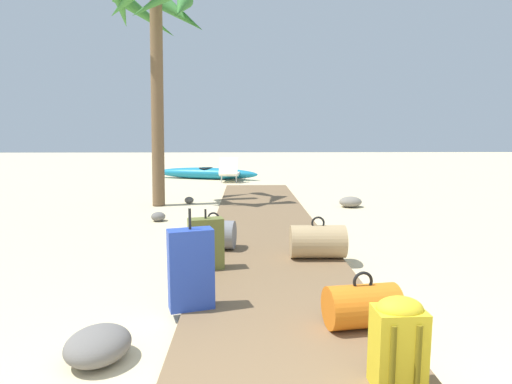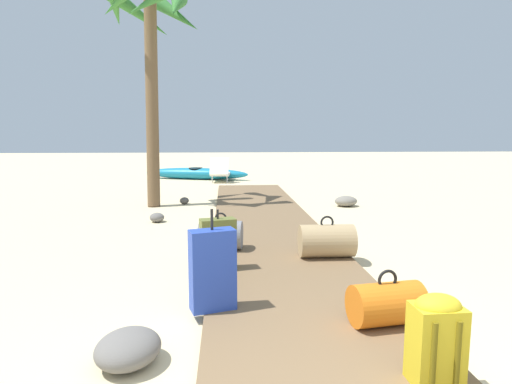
{
  "view_description": "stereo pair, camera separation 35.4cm",
  "coord_description": "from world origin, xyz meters",
  "px_view_note": "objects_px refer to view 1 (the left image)",
  "views": [
    {
      "loc": [
        -0.32,
        -1.48,
        1.58
      ],
      "look_at": [
        -0.13,
        6.0,
        0.55
      ],
      "focal_mm": 29.94,
      "sensor_mm": 36.0,
      "label": 1
    },
    {
      "loc": [
        -0.68,
        -1.47,
        1.58
      ],
      "look_at": [
        -0.13,
        6.0,
        0.55
      ],
      "focal_mm": 29.94,
      "sensor_mm": 36.0,
      "label": 2
    }
  ],
  "objects_px": {
    "suitcase_olive": "(206,244)",
    "lounge_chair": "(230,171)",
    "kayak": "(206,173)",
    "duffel_bag_tan": "(318,241)",
    "suitcase_blue": "(191,269)",
    "duffel_bag_orange": "(362,306)",
    "backpack_yellow": "(398,341)",
    "palm_tree_near_left": "(155,30)",
    "duffel_bag_grey": "(214,234)"
  },
  "relations": [
    {
      "from": "duffel_bag_tan",
      "to": "duffel_bag_orange",
      "type": "bearing_deg",
      "value": -89.06
    },
    {
      "from": "suitcase_olive",
      "to": "suitcase_blue",
      "type": "distance_m",
      "value": 1.09
    },
    {
      "from": "duffel_bag_grey",
      "to": "suitcase_blue",
      "type": "relative_size",
      "value": 0.68
    },
    {
      "from": "duffel_bag_grey",
      "to": "palm_tree_near_left",
      "type": "bearing_deg",
      "value": 110.41
    },
    {
      "from": "suitcase_blue",
      "to": "lounge_chair",
      "type": "distance_m",
      "value": 10.62
    },
    {
      "from": "backpack_yellow",
      "to": "duffel_bag_grey",
      "type": "distance_m",
      "value": 3.41
    },
    {
      "from": "suitcase_olive",
      "to": "palm_tree_near_left",
      "type": "bearing_deg",
      "value": 106.85
    },
    {
      "from": "suitcase_olive",
      "to": "duffel_bag_tan",
      "type": "height_order",
      "value": "suitcase_olive"
    },
    {
      "from": "suitcase_blue",
      "to": "backpack_yellow",
      "type": "bearing_deg",
      "value": -41.43
    },
    {
      "from": "backpack_yellow",
      "to": "suitcase_blue",
      "type": "relative_size",
      "value": 0.64
    },
    {
      "from": "duffel_bag_orange",
      "to": "duffel_bag_grey",
      "type": "bearing_deg",
      "value": 119.56
    },
    {
      "from": "palm_tree_near_left",
      "to": "lounge_chair",
      "type": "distance_m",
      "value": 5.94
    },
    {
      "from": "duffel_bag_orange",
      "to": "suitcase_olive",
      "type": "bearing_deg",
      "value": 132.23
    },
    {
      "from": "suitcase_blue",
      "to": "lounge_chair",
      "type": "xyz_separation_m",
      "value": [
        -0.03,
        10.62,
        -0.1
      ]
    },
    {
      "from": "duffel_bag_tan",
      "to": "lounge_chair",
      "type": "xyz_separation_m",
      "value": [
        -1.37,
        9.13,
        0.05
      ]
    },
    {
      "from": "duffel_bag_orange",
      "to": "palm_tree_near_left",
      "type": "distance_m",
      "value": 7.81
    },
    {
      "from": "suitcase_olive",
      "to": "suitcase_blue",
      "type": "height_order",
      "value": "suitcase_blue"
    },
    {
      "from": "backpack_yellow",
      "to": "suitcase_blue",
      "type": "xyz_separation_m",
      "value": [
        -1.36,
        1.2,
        0.05
      ]
    },
    {
      "from": "suitcase_olive",
      "to": "suitcase_blue",
      "type": "bearing_deg",
      "value": -91.5
    },
    {
      "from": "duffel_bag_tan",
      "to": "kayak",
      "type": "bearing_deg",
      "value": 102.81
    },
    {
      "from": "duffel_bag_orange",
      "to": "duffel_bag_tan",
      "type": "bearing_deg",
      "value": 90.94
    },
    {
      "from": "kayak",
      "to": "suitcase_blue",
      "type": "bearing_deg",
      "value": -85.46
    },
    {
      "from": "duffel_bag_tan",
      "to": "palm_tree_near_left",
      "type": "xyz_separation_m",
      "value": [
        -2.8,
        4.5,
        3.48
      ]
    },
    {
      "from": "suitcase_blue",
      "to": "palm_tree_near_left",
      "type": "relative_size",
      "value": 0.18
    },
    {
      "from": "suitcase_blue",
      "to": "lounge_chair",
      "type": "relative_size",
      "value": 0.56
    },
    {
      "from": "duffel_bag_grey",
      "to": "lounge_chair",
      "type": "distance_m",
      "value": 8.68
    },
    {
      "from": "duffel_bag_orange",
      "to": "suitcase_blue",
      "type": "relative_size",
      "value": 0.69
    },
    {
      "from": "duffel_bag_tan",
      "to": "suitcase_blue",
      "type": "xyz_separation_m",
      "value": [
        -1.34,
        -1.48,
        0.15
      ]
    },
    {
      "from": "palm_tree_near_left",
      "to": "kayak",
      "type": "height_order",
      "value": "palm_tree_near_left"
    },
    {
      "from": "backpack_yellow",
      "to": "suitcase_blue",
      "type": "bearing_deg",
      "value": 138.57
    },
    {
      "from": "duffel_bag_grey",
      "to": "lounge_chair",
      "type": "xyz_separation_m",
      "value": [
        -0.08,
        8.68,
        0.06
      ]
    },
    {
      "from": "kayak",
      "to": "palm_tree_near_left",
      "type": "bearing_deg",
      "value": -95.89
    },
    {
      "from": "duffel_bag_orange",
      "to": "duffel_bag_tan",
      "type": "height_order",
      "value": "duffel_bag_tan"
    },
    {
      "from": "suitcase_olive",
      "to": "backpack_yellow",
      "type": "bearing_deg",
      "value": -59.79
    },
    {
      "from": "duffel_bag_orange",
      "to": "duffel_bag_grey",
      "type": "distance_m",
      "value": 2.68
    },
    {
      "from": "backpack_yellow",
      "to": "suitcase_olive",
      "type": "distance_m",
      "value": 2.65
    },
    {
      "from": "kayak",
      "to": "duffel_bag_tan",
      "type": "bearing_deg",
      "value": -77.19
    },
    {
      "from": "backpack_yellow",
      "to": "lounge_chair",
      "type": "relative_size",
      "value": 0.36
    },
    {
      "from": "backpack_yellow",
      "to": "palm_tree_near_left",
      "type": "bearing_deg",
      "value": 111.4
    },
    {
      "from": "duffel_bag_tan",
      "to": "suitcase_olive",
      "type": "bearing_deg",
      "value": -163.4
    },
    {
      "from": "palm_tree_near_left",
      "to": "backpack_yellow",
      "type": "bearing_deg",
      "value": -68.6
    },
    {
      "from": "backpack_yellow",
      "to": "palm_tree_near_left",
      "type": "distance_m",
      "value": 8.43
    },
    {
      "from": "suitcase_blue",
      "to": "kayak",
      "type": "height_order",
      "value": "suitcase_blue"
    },
    {
      "from": "backpack_yellow",
      "to": "suitcase_olive",
      "type": "relative_size",
      "value": 0.83
    },
    {
      "from": "suitcase_olive",
      "to": "lounge_chair",
      "type": "bearing_deg",
      "value": 90.35
    },
    {
      "from": "suitcase_olive",
      "to": "kayak",
      "type": "distance_m",
      "value": 10.3
    },
    {
      "from": "palm_tree_near_left",
      "to": "kayak",
      "type": "relative_size",
      "value": 1.27
    },
    {
      "from": "duffel_bag_orange",
      "to": "kayak",
      "type": "bearing_deg",
      "value": 100.97
    },
    {
      "from": "duffel_bag_grey",
      "to": "suitcase_blue",
      "type": "xyz_separation_m",
      "value": [
        -0.05,
        -1.94,
        0.16
      ]
    },
    {
      "from": "duffel_bag_orange",
      "to": "duffel_bag_tan",
      "type": "xyz_separation_m",
      "value": [
        -0.03,
        1.87,
        0.03
      ]
    }
  ]
}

